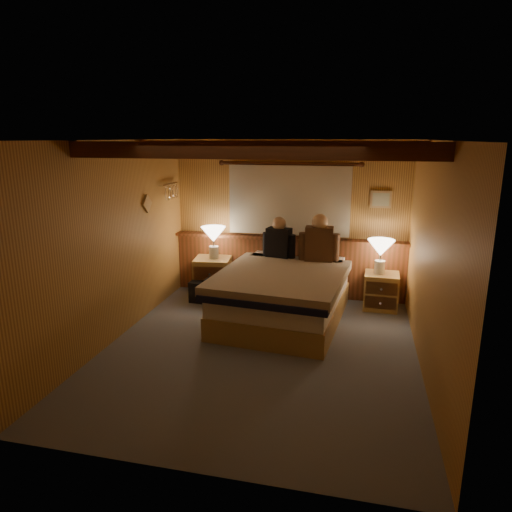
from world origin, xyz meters
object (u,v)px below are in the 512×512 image
(lamp_right, at_px, (381,250))
(nightstand_right, at_px, (381,291))
(person_left, at_px, (279,241))
(bed, at_px, (283,295))
(lamp_left, at_px, (213,236))
(person_right, at_px, (319,242))
(nightstand_left, at_px, (213,277))
(duffel_bag, at_px, (209,291))

(lamp_right, bearing_deg, nightstand_right, -7.92)
(person_left, bearing_deg, bed, -62.97)
(lamp_left, bearing_deg, nightstand_right, -0.41)
(person_left, bearing_deg, nightstand_right, 13.60)
(person_left, height_order, person_right, person_right)
(lamp_right, bearing_deg, nightstand_left, 179.91)
(bed, relative_size, lamp_left, 4.46)
(bed, height_order, lamp_left, lamp_left)
(nightstand_left, xyz_separation_m, duffel_bag, (0.02, -0.29, -0.14))
(bed, bearing_deg, lamp_right, 36.74)
(nightstand_left, distance_m, lamp_left, 0.65)
(nightstand_right, relative_size, duffel_bag, 0.96)
(person_right, bearing_deg, person_left, 169.90)
(bed, relative_size, nightstand_right, 4.18)
(person_left, distance_m, duffel_bag, 1.32)
(bed, relative_size, person_left, 3.52)
(nightstand_right, xyz_separation_m, lamp_left, (-2.54, 0.02, 0.69))
(lamp_left, distance_m, duffel_bag, 0.84)
(person_right, xyz_separation_m, duffel_bag, (-1.63, -0.17, -0.81))
(lamp_left, relative_size, person_right, 0.70)
(nightstand_left, bearing_deg, lamp_right, -7.57)
(nightstand_right, bearing_deg, person_left, -176.91)
(person_right, bearing_deg, nightstand_right, 4.73)
(nightstand_right, bearing_deg, person_right, -171.02)
(lamp_left, bearing_deg, lamp_right, -0.28)
(person_left, bearing_deg, lamp_right, 13.86)
(lamp_right, height_order, person_left, person_left)
(person_left, relative_size, duffel_bag, 1.14)
(nightstand_left, relative_size, lamp_left, 1.23)
(lamp_left, bearing_deg, person_right, -4.56)
(lamp_right, distance_m, person_left, 1.47)
(nightstand_right, xyz_separation_m, duffel_bag, (-2.54, -0.28, -0.10))
(nightstand_right, bearing_deg, duffel_bag, -171.75)
(lamp_right, bearing_deg, person_right, -172.25)
(bed, xyz_separation_m, nightstand_left, (-1.24, 0.77, -0.06))
(lamp_right, xyz_separation_m, person_left, (-1.47, -0.04, 0.07))
(person_right, bearing_deg, lamp_right, 5.45)
(bed, distance_m, lamp_left, 1.56)
(bed, xyz_separation_m, person_right, (0.41, 0.65, 0.62))
(person_left, bearing_deg, nightstand_left, -169.70)
(lamp_left, bearing_deg, nightstand_left, -159.26)
(nightstand_right, distance_m, lamp_left, 2.63)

